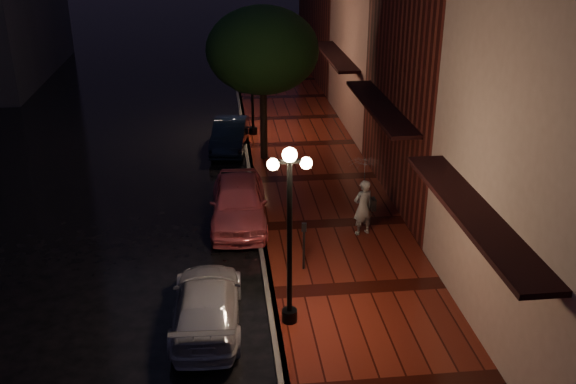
# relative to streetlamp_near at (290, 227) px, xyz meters

# --- Properties ---
(ground) EXTENTS (120.00, 120.00, 0.00)m
(ground) POSITION_rel_streetlamp_near_xyz_m (-0.35, 5.00, -2.60)
(ground) COLOR black
(ground) RESTS_ON ground
(sidewalk) EXTENTS (4.50, 60.00, 0.15)m
(sidewalk) POSITION_rel_streetlamp_near_xyz_m (1.90, 5.00, -2.53)
(sidewalk) COLOR #4A140D
(sidewalk) RESTS_ON ground
(curb) EXTENTS (0.25, 60.00, 0.15)m
(curb) POSITION_rel_streetlamp_near_xyz_m (-0.35, 5.00, -2.53)
(curb) COLOR #595451
(curb) RESTS_ON ground
(storefront_mid) EXTENTS (5.00, 8.00, 11.00)m
(storefront_mid) POSITION_rel_streetlamp_near_xyz_m (6.65, 7.00, 2.90)
(storefront_mid) COLOR #511914
(storefront_mid) RESTS_ON ground
(storefront_far) EXTENTS (5.00, 8.00, 9.00)m
(storefront_far) POSITION_rel_streetlamp_near_xyz_m (6.65, 15.00, 1.90)
(storefront_far) COLOR #8C5951
(storefront_far) RESTS_ON ground
(streetlamp_near) EXTENTS (0.96, 0.36, 4.31)m
(streetlamp_near) POSITION_rel_streetlamp_near_xyz_m (0.00, 0.00, 0.00)
(streetlamp_near) COLOR black
(streetlamp_near) RESTS_ON sidewalk
(streetlamp_far) EXTENTS (0.96, 0.36, 4.31)m
(streetlamp_far) POSITION_rel_streetlamp_near_xyz_m (0.00, 14.00, 0.00)
(streetlamp_far) COLOR black
(streetlamp_far) RESTS_ON sidewalk
(street_tree) EXTENTS (4.16, 4.16, 5.80)m
(street_tree) POSITION_rel_streetlamp_near_xyz_m (0.26, 10.99, 1.64)
(street_tree) COLOR black
(street_tree) RESTS_ON sidewalk
(pink_car) EXTENTS (1.87, 4.32, 1.45)m
(pink_car) POSITION_rel_streetlamp_near_xyz_m (-0.95, 5.63, -1.88)
(pink_car) COLOR #E75F69
(pink_car) RESTS_ON ground
(navy_car) EXTENTS (1.77, 3.87, 1.23)m
(navy_car) POSITION_rel_streetlamp_near_xyz_m (-1.03, 12.56, -1.99)
(navy_car) COLOR black
(navy_car) RESTS_ON ground
(silver_car) EXTENTS (1.76, 4.01, 1.15)m
(silver_car) POSITION_rel_streetlamp_near_xyz_m (-1.91, 0.28, -2.03)
(silver_car) COLOR #B4B4BC
(silver_car) RESTS_ON ground
(woman_with_umbrella) EXTENTS (1.00, 1.02, 2.40)m
(woman_with_umbrella) POSITION_rel_streetlamp_near_xyz_m (2.66, 4.22, -0.87)
(woman_with_umbrella) COLOR white
(woman_with_umbrella) RESTS_ON sidewalk
(parking_meter) EXTENTS (0.14, 0.12, 1.36)m
(parking_meter) POSITION_rel_streetlamp_near_xyz_m (0.65, 2.35, -1.63)
(parking_meter) COLOR black
(parking_meter) RESTS_ON sidewalk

